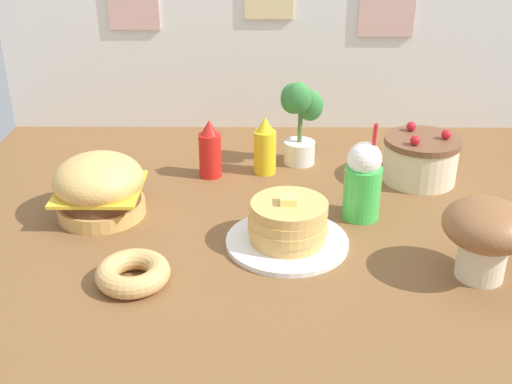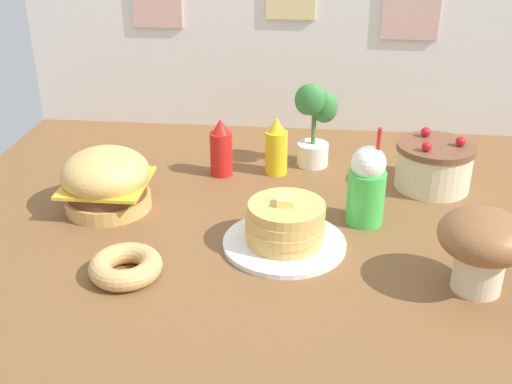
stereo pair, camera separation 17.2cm
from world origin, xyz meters
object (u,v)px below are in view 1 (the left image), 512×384
Objects in this scene: mustard_bottle at (265,147)px; donut_pink_glaze at (133,273)px; cream_soda_cup at (363,181)px; mushroom_stool at (486,232)px; ketchup_bottle at (210,150)px; potted_plant at (300,119)px; pancake_stack at (288,226)px; burger at (99,187)px; layer_cake at (420,159)px.

mustard_bottle is 0.85m from donut_pink_glaze.
cream_soda_cup is 0.46m from mushroom_stool.
ketchup_bottle is 0.38m from potted_plant.
pancake_stack is 1.11× the size of potted_plant.
burger is at bearing 113.95° from donut_pink_glaze.
ketchup_bottle is 0.21m from mustard_bottle.
cream_soda_cup is 1.36× the size of mushroom_stool.
burger is 1.33× the size of mustard_bottle.
ketchup_bottle is (-0.79, 0.03, 0.02)m from layer_cake.
burger is 1.06× the size of layer_cake.
donut_pink_glaze is at bearing -121.14° from potted_plant.
donut_pink_glaze is at bearing -150.44° from cream_soda_cup.
layer_cake is at bearing 13.94° from burger.
mushroom_stool is at bearing -59.82° from potted_plant.
cream_soda_cup is at bearing 29.56° from donut_pink_glaze.
mustard_bottle is at bearing 97.09° from pancake_stack.
burger is at bearing -166.06° from layer_cake.
mushroom_stool reaches higher than mustard_bottle.
mushroom_stool is (0.99, 0.04, 0.11)m from donut_pink_glaze.
mustard_bottle is 0.19m from potted_plant.
ketchup_bottle is at bearing -170.93° from mustard_bottle.
donut_pink_glaze is at bearing -116.43° from mustard_bottle.
layer_cake is 0.48m from potted_plant.
burger is 0.83m from potted_plant.
layer_cake is at bearing 92.42° from mushroom_stool.
cream_soda_cup is (0.53, -0.33, 0.03)m from ketchup_bottle.
pancake_stack is at bearing -96.36° from potted_plant.
cream_soda_cup is at bearing -68.18° from potted_plant.
ketchup_bottle is at bearing 118.50° from pancake_stack.
ketchup_bottle is (-0.28, 0.51, 0.04)m from pancake_stack.
mushroom_stool reaches higher than ketchup_bottle.
layer_cake is at bearing 42.59° from pancake_stack.
mushroom_stool is (0.61, -0.72, 0.04)m from mustard_bottle.
layer_cake is 0.40m from cream_soda_cup.
cream_soda_cup is at bearing -0.74° from burger.
burger is 0.66m from mustard_bottle.
potted_plant reaches higher than mustard_bottle.
burger is at bearing -147.83° from mustard_bottle.
mushroom_stool is (0.54, -0.18, 0.08)m from pancake_stack.
mustard_bottle is 0.95m from mushroom_stool.
mustard_bottle is (0.56, 0.35, 0.00)m from burger.
mustard_bottle is 1.08× the size of donut_pink_glaze.
pancake_stack is 0.58m from mushroom_stool.
pancake_stack is 1.55× the size of mushroom_stool.
potted_plant reaches higher than ketchup_bottle.
mushroom_stool is at bearing -18.02° from pancake_stack.
layer_cake is 1.25× the size of ketchup_bottle.
pancake_stack is 1.70× the size of ketchup_bottle.
mustard_bottle is 0.49m from cream_soda_cup.
burger reaches higher than pancake_stack.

